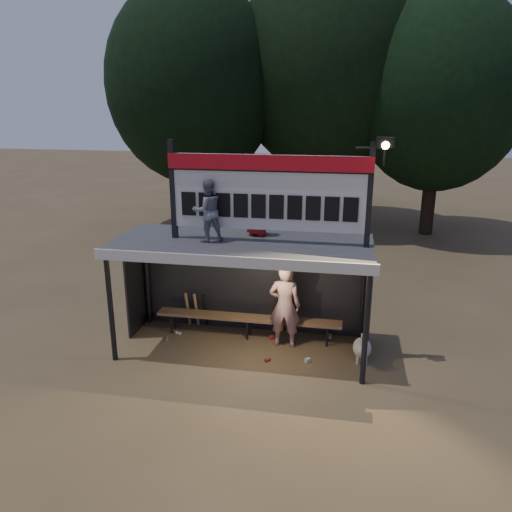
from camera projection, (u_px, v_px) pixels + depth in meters
The scene contains 13 objects.
ground at pixel (243, 349), 10.32m from camera, with size 80.00×80.00×0.00m, color brown.
player at pixel (285, 306), 10.20m from camera, with size 0.65×0.43×1.79m, color silver.
child_a at pixel (208, 211), 9.43m from camera, with size 0.58×0.45×1.20m, color slate.
child_b at pixel (258, 208), 9.87m from camera, with size 0.55×0.36×1.12m, color red.
dugout_shelter at pixel (245, 260), 10.00m from camera, with size 5.10×2.08×2.32m.
scoreboard_assembly at pixel (271, 190), 9.23m from camera, with size 4.10×0.27×1.99m.
bench at pixel (248, 319), 10.71m from camera, with size 4.00×0.35×0.48m.
tree_left at pixel (193, 84), 18.77m from camera, with size 6.46×6.46×9.27m.
tree_mid at pixel (329, 67), 19.11m from camera, with size 7.22×7.22×10.36m.
tree_right at pixel (440, 93), 17.77m from camera, with size 6.08×6.08×8.72m.
dog at pixel (362, 348), 9.75m from camera, with size 0.36×0.81×0.49m.
bats at pixel (196, 310), 11.18m from camera, with size 0.48×0.33×0.84m.
litter at pixel (254, 344), 10.45m from camera, with size 3.51×1.35×0.08m.
Camera 1 is at (1.95, -9.08, 4.90)m, focal length 35.00 mm.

